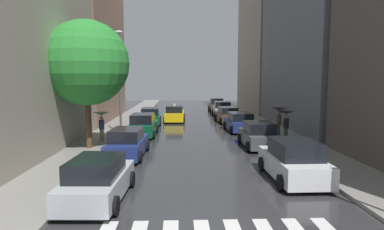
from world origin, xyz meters
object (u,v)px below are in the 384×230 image
at_px(parked_car_right_second, 258,135).
at_px(taxi_midroad, 175,114).
at_px(parked_car_right_sixth, 216,105).
at_px(street_tree_left, 87,63).
at_px(lamp_post_left, 120,76).
at_px(pedestrian_by_kerb, 102,120).
at_px(parked_car_left_third, 143,126).
at_px(parked_car_right_third, 240,122).
at_px(parked_car_right_fourth, 228,115).
at_px(parked_car_left_nearest, 98,180).
at_px(parked_car_left_fourth, 150,117).
at_px(parked_car_right_fifth, 222,109).
at_px(pedestrian_foreground, 279,115).
at_px(parked_car_right_nearest, 293,161).
at_px(pedestrian_near_tree, 286,118).
at_px(parked_car_left_second, 127,144).

bearing_deg(parked_car_right_second, taxi_midroad, 22.72).
distance_m(parked_car_right_sixth, street_tree_left, 26.43).
relative_size(parked_car_right_sixth, taxi_midroad, 0.89).
xyz_separation_m(parked_car_right_second, lamp_post_left, (-9.45, 4.56, 3.79)).
relative_size(pedestrian_by_kerb, lamp_post_left, 0.25).
height_order(parked_car_left_third, parked_car_right_second, parked_car_left_third).
height_order(parked_car_right_third, parked_car_right_fourth, parked_car_right_third).
height_order(parked_car_right_second, parked_car_right_third, parked_car_right_second).
xyz_separation_m(parked_car_left_nearest, taxi_midroad, (2.40, 21.99, 0.02)).
height_order(parked_car_right_fourth, lamp_post_left, lamp_post_left).
xyz_separation_m(parked_car_left_third, parked_car_right_sixth, (7.73, 18.97, 0.02)).
relative_size(parked_car_left_fourth, parked_car_right_second, 1.07).
bearing_deg(parked_car_right_second, parked_car_right_fifth, 0.05).
relative_size(taxi_midroad, lamp_post_left, 0.60).
distance_m(pedestrian_foreground, pedestrian_by_kerb, 12.37).
xyz_separation_m(parked_car_left_fourth, parked_car_right_nearest, (7.66, -17.71, 0.06)).
distance_m(parked_car_right_second, pedestrian_near_tree, 3.05).
relative_size(parked_car_right_second, parked_car_right_sixth, 1.00).
height_order(parked_car_left_second, pedestrian_foreground, pedestrian_foreground).
bearing_deg(street_tree_left, parked_car_left_second, -36.07).
relative_size(parked_car_right_second, parked_car_right_third, 0.95).
bearing_deg(lamp_post_left, parked_car_left_third, -2.73).
xyz_separation_m(parked_car_left_fourth, pedestrian_near_tree, (10.11, -9.23, 0.88)).
bearing_deg(parked_car_right_second, lamp_post_left, 64.27).
bearing_deg(parked_car_left_second, parked_car_right_second, -71.74).
bearing_deg(parked_car_left_third, pedestrian_by_kerb, 137.39).
bearing_deg(parked_car_right_sixth, pedestrian_near_tree, -173.23).
bearing_deg(parked_car_left_fourth, pedestrian_near_tree, -135.13).
distance_m(parked_car_left_second, parked_car_right_third, 11.73).
height_order(taxi_midroad, lamp_post_left, lamp_post_left).
xyz_separation_m(parked_car_right_fifth, pedestrian_near_tree, (2.33, -16.08, 0.82)).
xyz_separation_m(parked_car_right_sixth, pedestrian_foreground, (2.12, -20.79, 0.93)).
relative_size(parked_car_left_second, pedestrian_foreground, 2.04).
bearing_deg(taxi_midroad, parked_car_left_nearest, 175.32).
height_order(parked_car_right_fourth, taxi_midroad, taxi_midroad).
distance_m(parked_car_right_fourth, parked_car_right_fifth, 5.66).
distance_m(parked_car_right_third, parked_car_right_sixth, 17.05).
xyz_separation_m(parked_car_left_fourth, parked_car_right_third, (7.76, -4.58, -0.00)).
relative_size(parked_car_left_third, parked_car_right_fifth, 0.89).
bearing_deg(street_tree_left, taxi_midroad, 69.71).
distance_m(parked_car_left_second, parked_car_right_sixth, 26.93).
relative_size(parked_car_right_fourth, taxi_midroad, 0.98).
bearing_deg(parked_car_left_second, parked_car_right_fifth, -19.40).
relative_size(parked_car_left_second, parked_car_left_third, 1.00).
xyz_separation_m(parked_car_right_fourth, pedestrian_foreground, (2.27, -9.51, 1.02)).
relative_size(parked_car_left_nearest, pedestrian_near_tree, 2.15).
bearing_deg(street_tree_left, pedestrian_near_tree, 9.58).
bearing_deg(parked_car_right_sixth, street_tree_left, 156.90).
relative_size(parked_car_right_third, pedestrian_near_tree, 2.21).
distance_m(parked_car_right_fourth, pedestrian_near_tree, 10.75).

